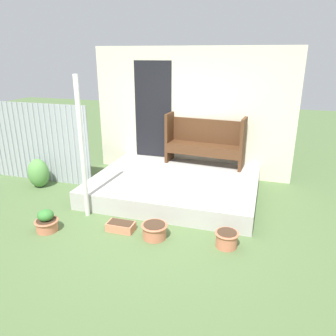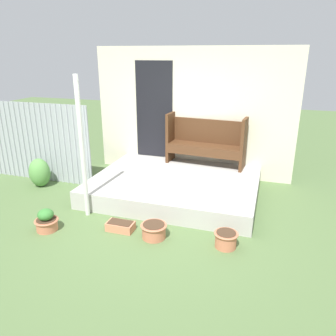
{
  "view_description": "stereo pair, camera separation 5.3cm",
  "coord_description": "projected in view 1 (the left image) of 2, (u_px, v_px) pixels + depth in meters",
  "views": [
    {
      "loc": [
        1.55,
        -4.21,
        2.47
      ],
      "look_at": [
        0.13,
        0.4,
        0.77
      ],
      "focal_mm": 35.0,
      "sensor_mm": 36.0,
      "label": 1
    },
    {
      "loc": [
        1.6,
        -4.2,
        2.47
      ],
      "look_at": [
        0.13,
        0.4,
        0.77
      ],
      "focal_mm": 35.0,
      "sensor_mm": 36.0,
      "label": 2
    }
  ],
  "objects": [
    {
      "name": "planter_box_rect",
      "position": [
        121.0,
        226.0,
        4.8
      ],
      "size": [
        0.4,
        0.22,
        0.13
      ],
      "color": "tan",
      "rests_on": "ground_plane"
    },
    {
      "name": "fence_corrugated",
      "position": [
        35.0,
        143.0,
        6.5
      ],
      "size": [
        2.41,
        0.05,
        1.57
      ],
      "color": "#9EA3A8",
      "rests_on": "ground_plane"
    },
    {
      "name": "flower_pot_right",
      "position": [
        227.0,
        238.0,
        4.38
      ],
      "size": [
        0.33,
        0.33,
        0.22
      ],
      "color": "#C67251",
      "rests_on": "ground_plane"
    },
    {
      "name": "shrub_by_fence",
      "position": [
        38.0,
        173.0,
        6.3
      ],
      "size": [
        0.41,
        0.37,
        0.56
      ],
      "color": "#599347",
      "rests_on": "ground_plane"
    },
    {
      "name": "flower_pot_left",
      "position": [
        46.0,
        222.0,
        4.77
      ],
      "size": [
        0.35,
        0.35,
        0.34
      ],
      "color": "#C67251",
      "rests_on": "ground_plane"
    },
    {
      "name": "support_post",
      "position": [
        82.0,
        150.0,
        4.91
      ],
      "size": [
        0.07,
        0.07,
        2.19
      ],
      "color": "silver",
      "rests_on": "ground_plane"
    },
    {
      "name": "flower_pot_middle",
      "position": [
        154.0,
        230.0,
        4.6
      ],
      "size": [
        0.38,
        0.38,
        0.21
      ],
      "color": "#C67251",
      "rests_on": "ground_plane"
    },
    {
      "name": "bench",
      "position": [
        205.0,
        140.0,
        6.54
      ],
      "size": [
        1.59,
        0.53,
        1.01
      ],
      "rotation": [
        0.0,
        0.0,
        -0.08
      ],
      "color": "#4C2D19",
      "rests_on": "porch_slab"
    },
    {
      "name": "house_wall",
      "position": [
        189.0,
        113.0,
        6.71
      ],
      "size": [
        4.13,
        0.08,
        2.6
      ],
      "color": "beige",
      "rests_on": "ground_plane"
    },
    {
      "name": "porch_slab",
      "position": [
        175.0,
        186.0,
        6.02
      ],
      "size": [
        2.93,
        2.29,
        0.32
      ],
      "color": "#B2AFA8",
      "rests_on": "ground_plane"
    },
    {
      "name": "ground_plane",
      "position": [
        152.0,
        222.0,
        5.05
      ],
      "size": [
        24.0,
        24.0,
        0.0
      ],
      "primitive_type": "plane",
      "color": "#516B3D"
    }
  ]
}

